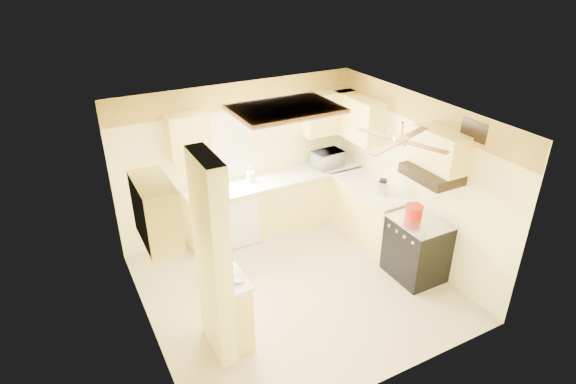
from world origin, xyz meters
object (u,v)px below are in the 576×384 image
dutch_oven (414,211)px  kettle (383,187)px  stove (417,248)px  bowl (238,279)px  microwave (328,159)px

dutch_oven → kettle: size_ratio=1.02×
stove → dutch_oven: size_ratio=3.54×
dutch_oven → stove: bearing=-83.8°
bowl → dutch_oven: bearing=4.3°
dutch_oven → kettle: 0.72m
stove → kettle: kettle is taller
bowl → dutch_oven: 2.76m
microwave → dutch_oven: bearing=89.9°
dutch_oven → kettle: bearing=89.6°
kettle → bowl: bearing=-161.4°
stove → bowl: bowl is taller
stove → microwave: size_ratio=1.80×
microwave → bowl: bearing=35.4°
bowl → dutch_oven: (2.75, 0.21, 0.04)m
dutch_oven → kettle: (0.00, 0.72, 0.06)m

